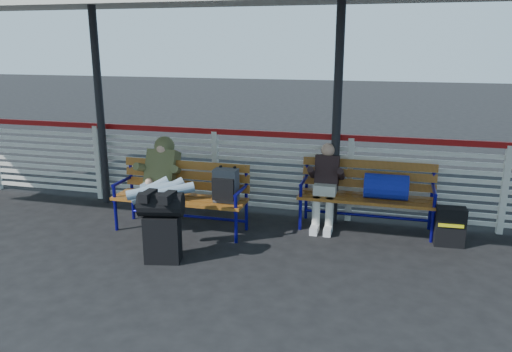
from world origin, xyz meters
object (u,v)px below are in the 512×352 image
(bench_left, at_px, (194,189))
(traveler_man, at_px, (160,185))
(companion_person, at_px, (325,185))
(suitcase_side, at_px, (450,226))
(luggage_stack, at_px, (162,224))
(bench_right, at_px, (376,188))

(bench_left, height_order, traveler_man, traveler_man)
(companion_person, relative_size, suitcase_side, 2.30)
(companion_person, xyz_separation_m, suitcase_side, (1.60, -0.27, -0.35))
(luggage_stack, bearing_deg, bench_right, 23.51)
(bench_right, height_order, companion_person, companion_person)
(bench_left, height_order, bench_right, same)
(luggage_stack, bearing_deg, companion_person, 32.48)
(traveler_man, bearing_deg, bench_left, 47.19)
(bench_left, relative_size, suitcase_side, 3.62)
(bench_left, xyz_separation_m, suitcase_side, (3.27, 0.34, -0.34))
(bench_right, xyz_separation_m, suitcase_side, (0.93, -0.31, -0.34))
(luggage_stack, relative_size, bench_left, 0.46)
(traveler_man, relative_size, suitcase_side, 3.29)
(luggage_stack, height_order, bench_right, bench_right)
(bench_right, relative_size, traveler_man, 1.10)
(luggage_stack, bearing_deg, bench_left, 78.79)
(traveler_man, distance_m, suitcase_side, 3.69)
(luggage_stack, bearing_deg, suitcase_side, 10.50)
(bench_left, distance_m, bench_right, 2.43)
(suitcase_side, bearing_deg, bench_right, 158.42)
(suitcase_side, bearing_deg, companion_person, 167.14)
(bench_right, relative_size, suitcase_side, 3.62)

